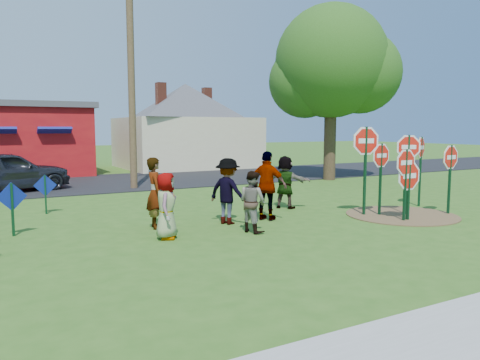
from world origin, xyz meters
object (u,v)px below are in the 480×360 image
at_px(utility_pole, 131,70).
at_px(suv, 6,171).
at_px(stop_sign_c, 408,156).
at_px(person_b, 155,193).
at_px(person_a, 166,206).
at_px(stop_sign_b, 366,148).
at_px(stop_sign_d, 421,154).
at_px(stop_sign_a, 406,169).
at_px(leafy_tree, 334,68).

bearing_deg(utility_pole, suv, 166.12).
height_order(stop_sign_c, person_b, stop_sign_c).
relative_size(person_a, suv, 0.32).
xyz_separation_m(stop_sign_b, stop_sign_d, (2.75, 0.35, -0.24)).
relative_size(stop_sign_a, person_b, 1.17).
xyz_separation_m(person_a, leafy_tree, (11.53, 7.94, 4.70)).
bearing_deg(leafy_tree, stop_sign_a, -119.09).
xyz_separation_m(stop_sign_a, person_a, (-6.44, 1.22, -0.68)).
xyz_separation_m(stop_sign_d, person_b, (-8.69, 0.94, -0.82)).
bearing_deg(stop_sign_c, person_a, -156.86).
bearing_deg(utility_pole, person_a, -101.65).
relative_size(stop_sign_a, person_a, 1.38).
bearing_deg(suv, utility_pole, -122.39).
relative_size(stop_sign_a, suv, 0.45).
relative_size(suv, leafy_tree, 0.56).
distance_m(stop_sign_b, stop_sign_d, 2.79).
distance_m(suv, utility_pole, 6.39).
xyz_separation_m(stop_sign_a, utility_pole, (-4.54, 10.43, 3.48)).
bearing_deg(stop_sign_b, person_b, -178.35).
relative_size(stop_sign_c, stop_sign_d, 1.03).
xyz_separation_m(stop_sign_b, suv, (-8.98, 10.42, -1.12)).
xyz_separation_m(stop_sign_b, person_b, (-5.94, 1.29, -1.06)).
xyz_separation_m(person_b, utility_pole, (1.74, 7.95, 4.02)).
bearing_deg(person_a, stop_sign_c, -66.91).
bearing_deg(utility_pole, stop_sign_c, -61.48).
height_order(stop_sign_b, stop_sign_d, stop_sign_b).
height_order(person_b, leafy_tree, leafy_tree).
xyz_separation_m(stop_sign_a, leafy_tree, (5.10, 9.16, 4.01)).
bearing_deg(stop_sign_b, suv, 144.62).
height_order(stop_sign_b, person_a, stop_sign_b).
bearing_deg(stop_sign_a, stop_sign_c, 35.86).
xyz_separation_m(stop_sign_c, utility_pole, (-5.33, 9.81, 3.19)).
relative_size(person_a, utility_pole, 0.16).
relative_size(stop_sign_a, stop_sign_c, 0.85).
xyz_separation_m(stop_sign_b, stop_sign_c, (1.13, -0.57, -0.23)).
height_order(stop_sign_a, stop_sign_c, stop_sign_c).
bearing_deg(person_a, suv, 43.31).
height_order(stop_sign_c, person_a, stop_sign_c).
xyz_separation_m(stop_sign_d, suv, (-11.73, 10.07, -0.88)).
xyz_separation_m(stop_sign_c, stop_sign_d, (1.62, 0.91, -0.01)).
height_order(stop_sign_c, leafy_tree, leafy_tree).
distance_m(stop_sign_b, utility_pole, 10.57).
bearing_deg(stop_sign_a, utility_pole, 111.20).
distance_m(stop_sign_c, person_a, 7.32).
relative_size(stop_sign_b, person_a, 1.78).
height_order(stop_sign_d, leafy_tree, leafy_tree).
distance_m(stop_sign_c, stop_sign_d, 1.86).
bearing_deg(stop_sign_a, person_b, 156.15).
bearing_deg(stop_sign_b, person_a, -166.42).
height_order(stop_sign_a, person_a, stop_sign_a).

